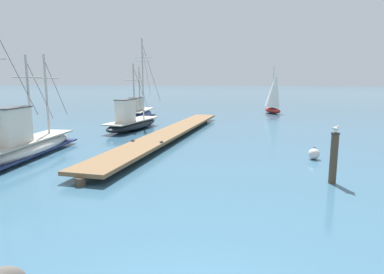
% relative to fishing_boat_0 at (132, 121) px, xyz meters
% --- Properties ---
extents(floating_dock, '(2.17, 20.69, 0.53)m').
position_rel_fishing_boat_0_xyz_m(floating_dock, '(3.81, -2.45, -0.27)').
color(floating_dock, brown).
rests_on(floating_dock, ground).
extents(fishing_boat_0, '(2.37, 8.32, 6.78)m').
position_rel_fishing_boat_0_xyz_m(fishing_boat_0, '(0.00, 0.00, 0.00)').
color(fishing_boat_0, black).
rests_on(fishing_boat_0, ground).
extents(fishing_boat_1, '(2.54, 7.76, 6.83)m').
position_rel_fishing_boat_0_xyz_m(fishing_boat_1, '(-1.32, -9.33, 0.05)').
color(fishing_boat_1, silver).
rests_on(fishing_boat_1, ground).
extents(fishing_boat_2, '(2.55, 7.80, 6.99)m').
position_rel_fishing_boat_0_xyz_m(fishing_boat_2, '(-1.70, 5.52, 0.03)').
color(fishing_boat_2, navy).
rests_on(fishing_boat_2, ground).
extents(mooring_piling, '(0.30, 0.30, 1.84)m').
position_rel_fishing_boat_0_xyz_m(mooring_piling, '(12.22, -10.23, 0.32)').
color(mooring_piling, '#4C3D2D').
rests_on(mooring_piling, ground).
extents(perched_seagull, '(0.21, 0.37, 0.27)m').
position_rel_fishing_boat_0_xyz_m(perched_seagull, '(12.22, -10.23, 1.35)').
color(perched_seagull, gold).
rests_on(perched_seagull, mooring_piling).
extents(mooring_buoy, '(0.51, 0.51, 0.59)m').
position_rel_fishing_boat_0_xyz_m(mooring_buoy, '(12.01, -6.56, -0.37)').
color(mooring_buoy, silver).
rests_on(mooring_buoy, ground).
extents(distant_sailboat, '(2.53, 3.40, 5.10)m').
position_rel_fishing_boat_0_xyz_m(distant_sailboat, '(10.20, 15.22, 1.59)').
color(distant_sailboat, '#AD2823').
rests_on(distant_sailboat, ground).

